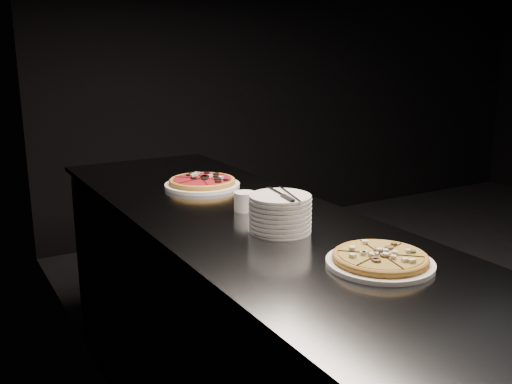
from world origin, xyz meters
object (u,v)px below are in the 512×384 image
plate_stack (280,213)px  ramekin (245,201)px  pizza_mushroom (380,259)px  counter (247,332)px  pizza_tomato (202,182)px  cutlery (285,195)px

plate_stack → ramekin: size_ratio=2.52×
plate_stack → ramekin: (0.02, 0.27, -0.02)m
plate_stack → pizza_mushroom: bearing=-79.8°
counter → pizza_tomato: 0.68m
ramekin → cutlery: bearing=-91.9°
counter → ramekin: ramekin is taller
pizza_mushroom → ramekin: size_ratio=4.13×
counter → ramekin: 0.50m
counter → plate_stack: size_ratio=12.07×
counter → cutlery: bearing=-85.2°
counter → cutlery: (0.02, -0.22, 0.58)m
pizza_mushroom → cutlery: bearing=99.5°
pizza_tomato → cutlery: size_ratio=1.68×
counter → plate_stack: (0.01, -0.21, 0.52)m
pizza_mushroom → plate_stack: size_ratio=1.64×
pizza_tomato → ramekin: ramekin is taller
counter → pizza_mushroom: pizza_mushroom is taller
pizza_tomato → plate_stack: 0.69m
counter → plate_stack: 0.56m
counter → cutlery: 0.62m
pizza_tomato → cutlery: (-0.03, -0.70, 0.10)m
pizza_tomato → plate_stack: bearing=-93.3°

